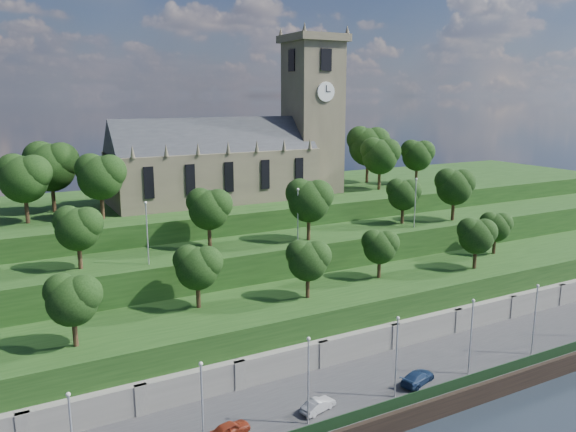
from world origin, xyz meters
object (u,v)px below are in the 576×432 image
car_left (230,429)px  car_right (418,377)px  church (242,152)px  car_middle (318,405)px

car_left → car_right: (20.72, -0.71, 0.03)m
church → car_right: 46.94m
car_middle → car_right: bearing=-107.0°
church → car_left: (-19.73, -41.81, -19.89)m
car_right → church: bearing=-17.0°
car_left → car_middle: 8.87m
car_left → car_middle: (8.87, -0.30, -0.02)m
church → car_left: 50.33m
church → car_left: church is taller
car_middle → car_right: (11.85, -0.41, 0.05)m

